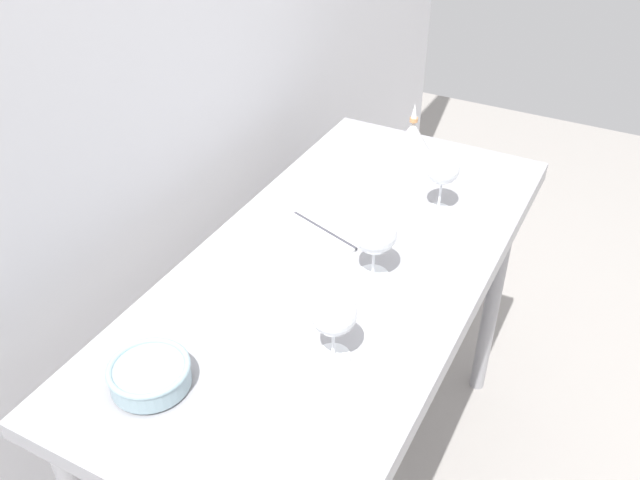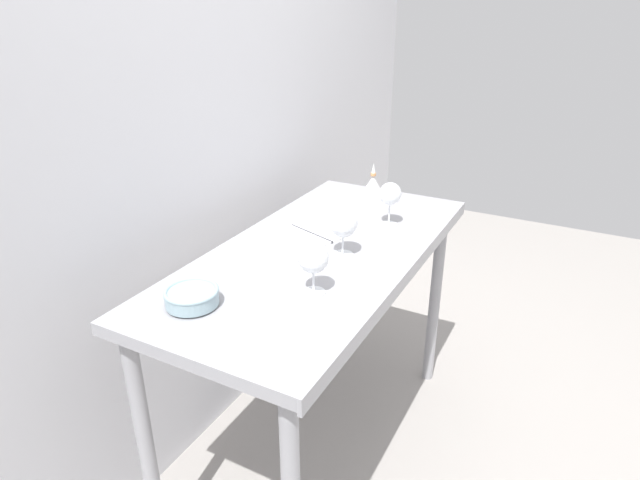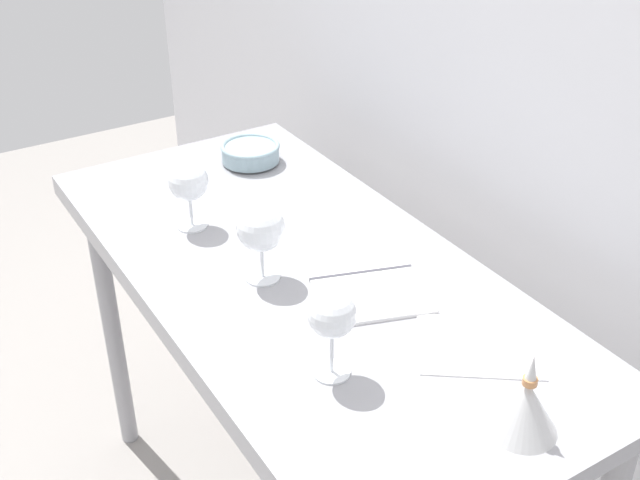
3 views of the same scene
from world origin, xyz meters
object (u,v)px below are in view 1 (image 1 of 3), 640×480
(open_notebook, at_px, (325,231))
(wine_glass_near_left, at_px, (334,315))
(wine_glass_near_right, at_px, (443,170))
(wine_glass_near_center, at_px, (375,234))
(decanter_funnel, at_px, (412,136))
(tasting_bowl, at_px, (150,374))
(tasting_sheet_upper, at_px, (358,173))

(open_notebook, bearing_deg, wine_glass_near_left, -132.01)
(wine_glass_near_right, height_order, open_notebook, wine_glass_near_right)
(wine_glass_near_left, height_order, wine_glass_near_right, wine_glass_near_right)
(wine_glass_near_left, relative_size, wine_glass_near_center, 0.95)
(decanter_funnel, bearing_deg, wine_glass_near_right, -146.32)
(wine_glass_near_right, height_order, tasting_bowl, wine_glass_near_right)
(wine_glass_near_left, relative_size, tasting_bowl, 1.03)
(wine_glass_near_left, bearing_deg, decanter_funnel, 11.64)
(wine_glass_near_center, distance_m, tasting_sheet_upper, 0.47)
(wine_glass_near_center, bearing_deg, tasting_bowl, 154.99)
(wine_glass_near_center, bearing_deg, decanter_funnel, 13.44)
(tasting_sheet_upper, height_order, tasting_bowl, tasting_bowl)
(wine_glass_near_left, xyz_separation_m, tasting_bowl, (-0.22, 0.27, -0.08))
(wine_glass_near_center, distance_m, decanter_funnel, 0.62)
(tasting_sheet_upper, height_order, decanter_funnel, decanter_funnel)
(wine_glass_near_left, distance_m, open_notebook, 0.44)
(wine_glass_near_right, xyz_separation_m, tasting_sheet_upper, (0.08, 0.27, -0.12))
(open_notebook, height_order, tasting_bowl, tasting_bowl)
(wine_glass_near_center, height_order, tasting_sheet_upper, wine_glass_near_center)
(open_notebook, bearing_deg, wine_glass_near_right, -25.49)
(tasting_sheet_upper, relative_size, tasting_bowl, 1.41)
(tasting_sheet_upper, xyz_separation_m, decanter_funnel, (0.19, -0.08, 0.05))
(wine_glass_near_right, relative_size, open_notebook, 0.45)
(tasting_sheet_upper, bearing_deg, open_notebook, -134.35)
(wine_glass_near_left, distance_m, tasting_sheet_upper, 0.73)
(wine_glass_near_left, bearing_deg, tasting_bowl, 130.06)
(wine_glass_near_center, height_order, open_notebook, wine_glass_near_center)
(wine_glass_near_right, distance_m, decanter_funnel, 0.34)
(wine_glass_near_right, xyz_separation_m, open_notebook, (-0.22, 0.21, -0.12))
(wine_glass_near_center, distance_m, tasting_bowl, 0.55)
(wine_glass_near_left, height_order, open_notebook, wine_glass_near_left)
(wine_glass_near_left, height_order, tasting_sheet_upper, wine_glass_near_left)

